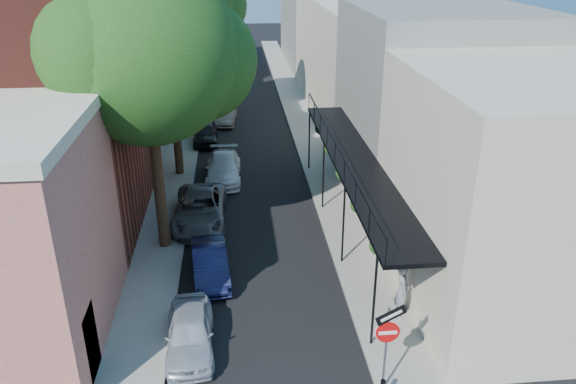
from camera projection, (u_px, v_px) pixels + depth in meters
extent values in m
cube|color=black|center=(244.00, 112.00, 41.93)|extent=(6.00, 64.00, 0.01)
cube|color=gray|center=(190.00, 113.00, 41.56)|extent=(2.00, 64.00, 0.12)
cube|color=gray|center=(297.00, 110.00, 42.26)|extent=(2.00, 64.00, 0.12)
cube|color=beige|center=(90.00, 343.00, 16.01)|extent=(0.10, 1.20, 2.20)
cube|color=maroon|center=(16.00, 86.00, 24.06)|extent=(10.00, 12.00, 12.00)
cube|color=gray|center=(129.00, 37.00, 23.69)|extent=(0.06, 7.00, 4.00)
cube|color=gray|center=(102.00, 65.00, 35.67)|extent=(8.00, 12.00, 9.00)
cube|color=beige|center=(134.00, 27.00, 48.18)|extent=(8.00, 16.00, 10.00)
cube|color=tan|center=(155.00, 18.00, 61.31)|extent=(8.00, 12.00, 8.00)
cube|color=beige|center=(527.00, 191.00, 18.84)|extent=(8.00, 9.00, 8.00)
cube|color=gray|center=(434.00, 103.00, 27.26)|extent=(8.00, 10.00, 9.00)
cube|color=beige|center=(365.00, 56.00, 41.10)|extent=(8.00, 20.00, 8.00)
cube|color=gray|center=(327.00, 13.00, 57.04)|extent=(8.00, 16.00, 10.00)
cube|color=black|center=(358.00, 162.00, 22.70)|extent=(2.00, 16.00, 0.15)
cube|color=black|center=(335.00, 142.00, 22.26)|extent=(0.05, 16.00, 0.05)
cylinder|color=black|center=(374.00, 298.00, 16.95)|extent=(0.08, 0.08, 3.40)
cylinder|color=black|center=(309.00, 139.00, 30.58)|extent=(0.08, 0.08, 3.40)
sphere|color=#1C4012|center=(379.00, 246.00, 17.38)|extent=(0.60, 0.60, 0.60)
sphere|color=#1C4012|center=(343.00, 173.00, 22.84)|extent=(0.60, 0.60, 0.60)
sphere|color=#1C4012|center=(321.00, 129.00, 28.29)|extent=(0.60, 0.60, 0.60)
cylinder|color=#595B60|center=(385.00, 352.00, 15.27)|extent=(0.07, 0.07, 2.90)
cylinder|color=red|center=(388.00, 332.00, 14.95)|extent=(0.66, 0.04, 0.66)
cube|color=white|center=(388.00, 333.00, 14.92)|extent=(0.50, 0.02, 0.10)
cylinder|color=white|center=(387.00, 332.00, 14.97)|extent=(0.70, 0.02, 0.70)
cube|color=black|center=(391.00, 315.00, 14.72)|extent=(0.89, 0.15, 0.58)
cube|color=white|center=(391.00, 316.00, 14.69)|extent=(0.60, 0.10, 0.31)
cylinder|color=#382416|center=(157.00, 169.00, 22.00)|extent=(0.44, 0.44, 7.00)
sphere|color=#1C4012|center=(145.00, 53.00, 20.15)|extent=(6.80, 6.80, 6.80)
sphere|color=#1C4012|center=(196.00, 60.00, 21.43)|extent=(4.76, 4.76, 4.76)
cylinder|color=#382416|center=(176.00, 119.00, 29.41)|extent=(0.44, 0.44, 6.30)
sphere|color=#1C4012|center=(169.00, 40.00, 27.76)|extent=(6.00, 6.00, 6.00)
sphere|color=#1C4012|center=(201.00, 47.00, 28.91)|extent=(4.20, 4.20, 4.20)
cylinder|color=#382416|center=(186.00, 73.00, 37.37)|extent=(0.44, 0.44, 7.35)
sphere|color=#1C4012|center=(210.00, 5.00, 36.76)|extent=(4.90, 4.90, 4.90)
imported|color=#B2B9C5|center=(190.00, 332.00, 17.36)|extent=(1.62, 3.68, 1.23)
imported|color=#13163B|center=(210.00, 263.00, 21.10)|extent=(1.64, 3.80, 1.21)
imported|color=#595A61|center=(200.00, 209.00, 25.20)|extent=(2.36, 4.97, 1.37)
imported|color=white|center=(224.00, 168.00, 29.84)|extent=(1.87, 4.46, 1.29)
imported|color=black|center=(205.00, 133.00, 35.32)|extent=(1.62, 3.82, 1.29)
imported|color=slate|center=(225.00, 113.00, 39.31)|extent=(1.79, 4.31, 1.39)
imported|color=gray|center=(220.00, 97.00, 43.58)|extent=(2.41, 4.74, 1.28)
imported|color=gray|center=(402.00, 291.00, 18.55)|extent=(0.57, 0.78, 1.98)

